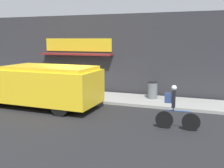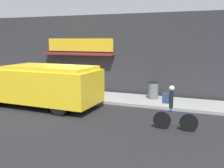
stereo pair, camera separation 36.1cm
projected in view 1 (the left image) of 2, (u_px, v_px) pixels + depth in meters
The scene contains 6 objects.
ground_plane at pixel (72, 101), 13.91m from camera, with size 70.00×70.00×0.00m, color #232326.
sidewalk at pixel (82, 96), 14.99m from camera, with size 28.00×2.35×0.14m.
storefront at pixel (92, 54), 15.97m from camera, with size 15.86×0.76×4.69m.
school_bus at pixel (43, 85), 12.57m from camera, with size 6.23×2.84×2.01m.
cyclist at pixel (175, 109), 9.47m from camera, with size 1.60×0.21×1.64m.
trash_bin at pixel (153, 90), 13.88m from camera, with size 0.52×0.52×0.89m.
Camera 1 is at (6.62, -12.02, 3.27)m, focal length 42.00 mm.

